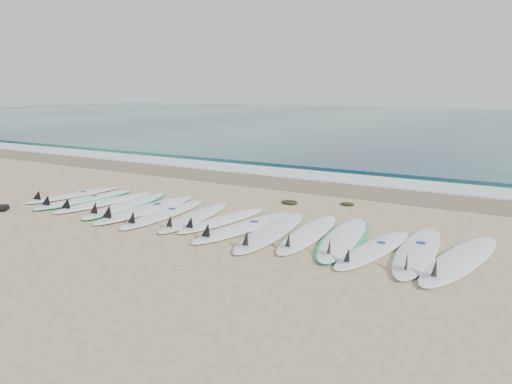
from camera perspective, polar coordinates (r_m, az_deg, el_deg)
The scene contains 23 objects.
ground at distance 9.30m, azimuth -4.07°, elevation -3.51°, with size 120.00×120.00×0.00m, color tan.
ocean at distance 40.25m, azimuth 23.62°, elevation 7.29°, with size 120.00×55.00×0.03m, color #1F5656.
wet_sand_band at distance 12.79m, azimuth 6.48°, elevation 0.67°, with size 120.00×1.80×0.01m, color #72614B.
foam_band at distance 14.05m, azimuth 8.85°, elevation 1.66°, with size 120.00×1.40×0.04m, color silver.
wave_crest at distance 15.43m, azimuth 10.96°, elevation 2.60°, with size 120.00×1.00×0.10m, color #1F5656.
surfboard_0 at distance 12.20m, azimuth -20.33°, elevation -0.30°, with size 0.82×2.40×0.30m.
surfboard_1 at distance 11.62m, azimuth -19.10°, elevation -0.82°, with size 0.83×2.54×0.32m.
surfboard_2 at distance 11.17m, azimuth -17.15°, elevation -1.13°, with size 0.77×2.54×0.32m.
surfboard_3 at distance 10.78m, azimuth -14.69°, elevation -1.47°, with size 0.98×2.73×0.34m.
surfboard_4 at distance 10.29m, azimuth -12.58°, elevation -1.91°, with size 0.62×2.87×0.37m.
surfboard_5 at distance 9.84m, azimuth -10.69°, elevation -2.48°, with size 0.75×2.61×0.33m.
surfboard_6 at distance 9.53m, azimuth -7.12°, elevation -2.84°, with size 0.90×2.57×0.32m.
surfboard_7 at distance 9.27m, azimuth -4.01°, elevation -3.23°, with size 0.80×2.36×0.30m.
surfboard_8 at distance 8.78m, azimuth -1.58°, elevation -4.02°, with size 0.90×2.67×0.33m.
surfboard_9 at distance 8.49m, azimuth 1.60°, elevation -4.54°, with size 0.89×2.83×0.36m.
surfboard_10 at distance 8.42m, azimuth 5.89°, elevation -4.76°, with size 0.78×2.61×0.33m.
surfboard_11 at distance 8.28m, azimuth 9.92°, elevation -5.21°, with size 1.06×2.78×0.34m.
surfboard_12 at distance 7.81m, azimuth 13.20°, elevation -6.38°, with size 0.80×2.45×0.31m.
surfboard_13 at distance 7.87m, azimuth 17.95°, elevation -6.46°, with size 0.78×2.77×0.35m.
surfboard_14 at distance 7.70m, azimuth 22.22°, elevation -7.16°, with size 1.03×2.86×0.36m.
seaweed_near at distance 10.79m, azimuth 3.86°, elevation -1.16°, with size 0.38×0.30×0.07m, color black.
seaweed_far at distance 10.80m, azimuth 10.41°, elevation -1.35°, with size 0.31×0.24×0.06m, color black.
leash_coil at distance 11.47m, azimuth -27.11°, elevation -1.61°, with size 0.46×0.36×0.11m.
Camera 1 is at (5.15, -7.35, 2.44)m, focal length 35.00 mm.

